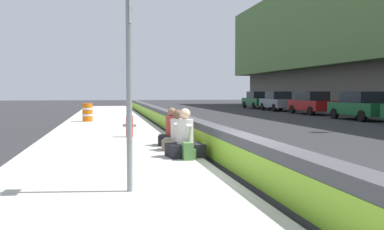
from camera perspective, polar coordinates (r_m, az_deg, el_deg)
ground_plane at (r=8.75m, az=6.95°, el=-8.19°), size 160.00×160.00×0.00m
sidewalk_strip at (r=8.32m, az=-10.87°, el=-8.32°), size 80.00×4.40×0.14m
jersey_barrier at (r=8.68m, az=6.94°, el=-5.45°), size 76.00×0.45×0.85m
route_sign_post at (r=6.89m, az=-8.20°, el=7.25°), size 0.44×0.09×3.60m
fire_hydrant at (r=15.23m, az=-8.16°, el=-1.16°), size 0.26×0.46×0.88m
seated_person_foreground at (r=10.52m, az=-0.91°, el=-3.49°), size 0.81×0.92×1.16m
seated_person_middle at (r=11.74m, az=-1.90°, el=-2.93°), size 0.84×0.92×1.08m
seated_person_rear at (r=12.76m, az=-2.61°, el=-2.42°), size 0.80×0.89×1.10m
backpack at (r=10.06m, az=-0.48°, el=-4.76°), size 0.32×0.28×0.40m
construction_barrel at (r=23.57m, az=-13.48°, el=0.35°), size 0.54×0.54×0.95m
parked_car_fourth at (r=27.87m, az=21.18°, el=1.14°), size 4.55×2.06×1.71m
parked_car_midline at (r=33.69m, az=15.39°, el=1.54°), size 4.56×2.08×1.71m
parked_car_far at (r=39.30m, az=11.12°, el=1.79°), size 4.51×1.98×1.71m
parked_car_farther at (r=44.43m, az=8.53°, el=1.96°), size 4.52×1.99×1.71m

